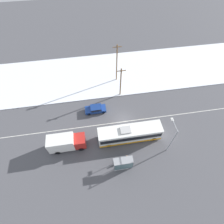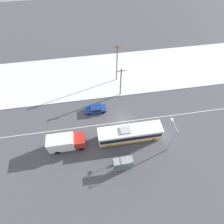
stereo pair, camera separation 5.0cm
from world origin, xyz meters
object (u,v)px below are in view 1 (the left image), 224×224
Objects in this scene: streetlamp at (172,136)px; bus_shelter at (123,164)px; sedan_car at (96,109)px; box_truck at (66,142)px; pedestrian_at_stop at (126,157)px; utility_pole_snowlot at (117,63)px; city_bus at (130,134)px; utility_pole_roadside at (121,82)px.

bus_shelter is at bearing -163.79° from streetlamp.
streetlamp is at bearing 139.12° from sedan_car.
streetlamp is (17.16, -2.77, 2.49)m from box_truck.
box_truck is 3.95× the size of pedestrian_at_stop.
sedan_car is (5.73, 7.13, -1.00)m from box_truck.
box_truck is 19.52m from utility_pole_snowlot.
city_bus is 7.02× the size of pedestrian_at_stop.
city_bus is 1.56× the size of utility_pole_roadside.
bus_shelter is 0.43× the size of utility_pole_roadside.
box_truck is (-11.12, -0.04, 0.16)m from city_bus.
box_truck is at bearing -126.30° from utility_pole_snowlot.
box_truck is at bearing 51.19° from sedan_car.
city_bus is 4.22m from pedestrian_at_stop.
pedestrian_at_stop is 1.63m from bus_shelter.
pedestrian_at_stop reaches higher than sedan_car.
pedestrian_at_stop is at bearing -96.48° from utility_pole_roadside.
streetlamp is at bearing 8.65° from pedestrian_at_stop.
bus_shelter is (-0.78, -1.26, 0.70)m from pedestrian_at_stop.
streetlamp reaches higher than city_bus.
box_truck is 0.96× the size of streetlamp.
streetlamp is (6.04, -2.81, 2.65)m from city_bus.
sedan_car is 1.35× the size of bus_shelter.
utility_pole_snowlot reaches higher than streetlamp.
utility_pole_snowlot is at bearing 107.44° from streetlamp.
bus_shelter is at bearing -29.89° from box_truck.
pedestrian_at_stop is at bearing 109.99° from sedan_car.
bus_shelter reaches higher than pedestrian_at_stop.
box_truck reaches higher than pedestrian_at_stop.
utility_pole_snowlot is at bearing 53.70° from box_truck.
sedan_car is 0.58× the size of utility_pole_roadside.
city_bus is at bearing -91.53° from utility_pole_roadside.
streetlamp is 14.72m from utility_pole_roadside.
pedestrian_at_stop is 0.22× the size of utility_pole_roadside.
box_truck is at bearing -179.77° from city_bus.
pedestrian_at_stop is at bearing -171.35° from streetlamp.
utility_pole_snowlot is (1.67, 19.43, 3.80)m from pedestrian_at_stop.
pedestrian_at_stop is (4.01, -11.02, 0.25)m from sedan_car.
city_bus reaches higher than pedestrian_at_stop.
utility_pole_roadside reaches higher than sedan_car.
bus_shelter is 0.47× the size of streetlamp.
streetlamp is (11.43, -9.89, 3.49)m from sedan_car.
box_truck is 2.03× the size of bus_shelter.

